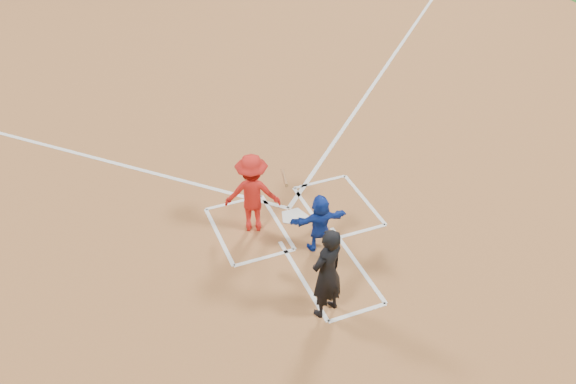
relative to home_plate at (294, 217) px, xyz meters
name	(u,v)px	position (x,y,z in m)	size (l,w,h in m)	color
ground	(294,217)	(0.00, 0.00, -0.02)	(120.00, 120.00, 0.00)	#185314
home_plate_dirt	(210,89)	(0.00, 6.00, -0.01)	(28.00, 28.00, 0.01)	#985C31
home_plate	(294,217)	(0.00, 0.00, 0.00)	(0.60, 0.60, 0.02)	silver
catcher	(320,223)	(0.09, -1.02, 0.59)	(1.10, 0.35, 1.19)	#1536AB
umpire	(327,273)	(-0.49, -2.55, 0.87)	(0.64, 0.42, 1.76)	black
chalk_markings	(218,100)	(0.00, 5.29, -0.01)	(28.35, 17.32, 0.01)	white
batter_at_plate	(252,193)	(-0.87, 0.01, 0.83)	(1.36, 1.04, 1.67)	red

